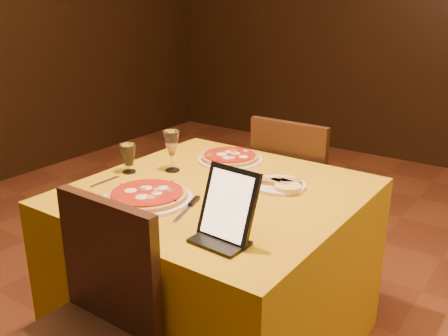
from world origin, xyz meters
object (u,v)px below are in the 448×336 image
Objects in this scene: chair_main_far at (302,195)px; pizza_near at (147,197)px; main_table at (217,269)px; water_glass at (128,159)px; tablet at (229,204)px; pizza_far at (230,158)px; wine_glass at (172,151)px.

chair_main_far reaches higher than pizza_near.
water_glass is at bearing -172.24° from main_table.
chair_main_far reaches higher than main_table.
tablet is (0.73, -0.26, 0.06)m from water_glass.
pizza_near is (-0.16, -1.04, 0.31)m from chair_main_far.
chair_main_far is 0.58m from pizza_far.
water_glass is (-0.15, -0.13, -0.03)m from wine_glass.
pizza_near and pizza_far have the same top height.
chair_main_far is at bearing 62.58° from water_glass.
wine_glass is (-0.30, -0.73, 0.39)m from chair_main_far.
main_table is at bearing 89.59° from chair_main_far.
wine_glass is at bearing 41.26° from water_glass.
main_table is 8.46× the size of water_glass.
tablet is (0.58, -0.39, 0.03)m from wine_glass.
wine_glass is at bearing -116.89° from pizza_far.
pizza_near is at bearing -89.15° from pizza_far.
main_table is at bearing 7.76° from water_glass.
chair_main_far is 0.88m from wine_glass.
water_glass is 0.53× the size of tablet.
tablet is at bearing 103.76° from chair_main_far.
wine_glass is at bearing 149.09° from tablet.
wine_glass reaches higher than water_glass.
chair_main_far is at bearing 81.48° from pizza_near.
tablet reaches higher than main_table.
chair_main_far is at bearing 67.72° from wine_glass.
main_table is at bearing -63.60° from pizza_far.
tablet reaches higher than water_glass.
pizza_far is (-0.01, 0.58, -0.00)m from pizza_near.
wine_glass is (-0.14, 0.31, 0.08)m from pizza_near.
chair_main_far is 1.10m from pizza_near.
pizza_near is 0.35m from water_glass.
chair_main_far is at bearing 70.49° from pizza_far.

